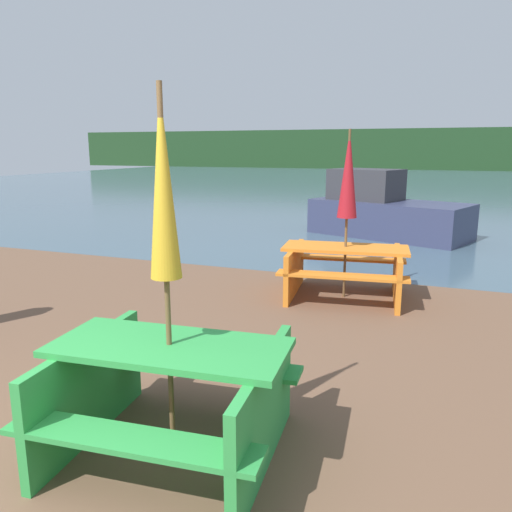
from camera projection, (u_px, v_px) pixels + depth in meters
water at (410, 182)px, 31.25m from camera, size 60.00×50.00×0.00m
far_treeline at (426, 149)px, 49.09m from camera, size 80.00×1.60×4.00m
picnic_table_green at (171, 389)px, 3.41m from camera, size 1.71×1.52×0.80m
picnic_table_orange at (345, 266)px, 7.05m from camera, size 1.88×1.58×0.73m
umbrella_crimson at (348, 175)px, 6.78m from camera, size 0.27×0.27×2.33m
umbrella_gold at (163, 189)px, 3.12m from camera, size 0.20×0.20×2.48m
boat at (384, 211)px, 12.03m from camera, size 3.96×2.76×1.59m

